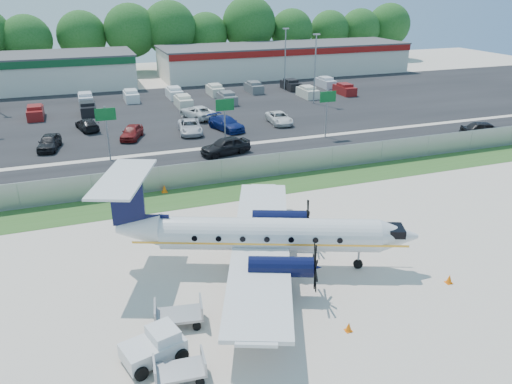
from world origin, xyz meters
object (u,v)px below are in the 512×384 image
object	(u,v)px
aircraft	(263,234)
pushback_tug	(156,346)
baggage_cart_far	(179,314)
baggage_cart_near	(180,370)

from	to	relation	value
aircraft	pushback_tug	distance (m)	8.97
aircraft	baggage_cart_far	bearing A→B (deg)	-147.65
aircraft	baggage_cart_near	bearing A→B (deg)	-131.40
baggage_cart_near	pushback_tug	bearing A→B (deg)	113.41
pushback_tug	baggage_cart_far	world-z (taller)	pushback_tug
baggage_cart_near	baggage_cart_far	distance (m)	3.66
aircraft	baggage_cart_near	xyz separation A→B (m)	(-6.26, -7.10, -1.57)
pushback_tug	aircraft	bearing A→B (deg)	38.35
aircraft	baggage_cart_far	xyz separation A→B (m)	(-5.54, -3.51, -1.52)
pushback_tug	baggage_cart_far	bearing A→B (deg)	54.67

